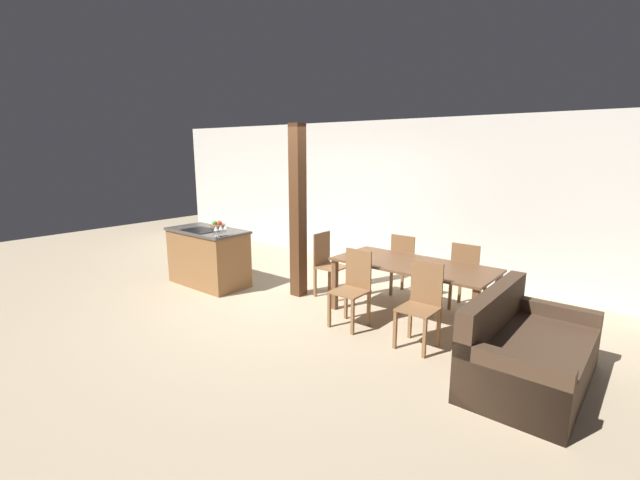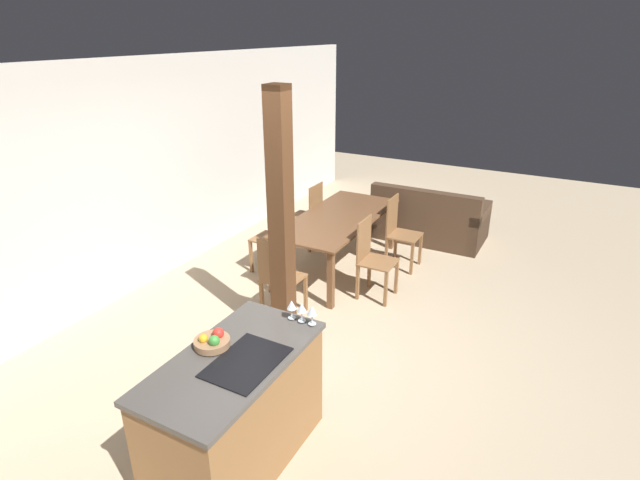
# 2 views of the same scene
# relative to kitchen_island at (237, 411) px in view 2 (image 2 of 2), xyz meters

# --- Properties ---
(ground_plane) EXTENTS (16.00, 16.00, 0.00)m
(ground_plane) POSITION_rel_kitchen_island_xyz_m (1.42, 0.21, -0.46)
(ground_plane) COLOR tan
(wall_back) EXTENTS (11.20, 0.08, 2.70)m
(wall_back) POSITION_rel_kitchen_island_xyz_m (1.42, 2.78, 0.89)
(wall_back) COLOR silver
(wall_back) RESTS_ON ground_plane
(kitchen_island) EXTENTS (1.37, 0.72, 0.93)m
(kitchen_island) POSITION_rel_kitchen_island_xyz_m (0.00, 0.00, 0.00)
(kitchen_island) COLOR olive
(kitchen_island) RESTS_ON ground_plane
(fruit_bowl) EXTENTS (0.25, 0.25, 0.12)m
(fruit_bowl) POSITION_rel_kitchen_island_xyz_m (0.04, 0.20, 0.51)
(fruit_bowl) COLOR #99704C
(fruit_bowl) RESTS_ON kitchen_island
(wine_glass_near) EXTENTS (0.07, 0.07, 0.15)m
(wine_glass_near) POSITION_rel_kitchen_island_xyz_m (0.61, -0.28, 0.58)
(wine_glass_near) COLOR silver
(wine_glass_near) RESTS_ON kitchen_island
(wine_glass_middle) EXTENTS (0.07, 0.07, 0.15)m
(wine_glass_middle) POSITION_rel_kitchen_island_xyz_m (0.61, -0.19, 0.58)
(wine_glass_middle) COLOR silver
(wine_glass_middle) RESTS_ON kitchen_island
(wine_glass_far) EXTENTS (0.07, 0.07, 0.15)m
(wine_glass_far) POSITION_rel_kitchen_island_xyz_m (0.61, -0.10, 0.58)
(wine_glass_far) COLOR silver
(wine_glass_far) RESTS_ON kitchen_island
(dining_table) EXTENTS (2.07, 0.93, 0.74)m
(dining_table) POSITION_rel_kitchen_island_xyz_m (3.25, 0.81, 0.19)
(dining_table) COLOR brown
(dining_table) RESTS_ON ground_plane
(dining_chair_near_left) EXTENTS (0.40, 0.40, 0.96)m
(dining_chair_near_left) POSITION_rel_kitchen_island_xyz_m (2.79, 0.12, 0.04)
(dining_chair_near_left) COLOR brown
(dining_chair_near_left) RESTS_ON ground_plane
(dining_chair_near_right) EXTENTS (0.40, 0.40, 0.96)m
(dining_chair_near_right) POSITION_rel_kitchen_island_xyz_m (3.72, 0.12, 0.04)
(dining_chair_near_right) COLOR brown
(dining_chair_near_right) RESTS_ON ground_plane
(dining_chair_far_left) EXTENTS (0.40, 0.40, 0.96)m
(dining_chair_far_left) POSITION_rel_kitchen_island_xyz_m (2.79, 1.50, 0.04)
(dining_chair_far_left) COLOR brown
(dining_chair_far_left) RESTS_ON ground_plane
(dining_chair_far_right) EXTENTS (0.40, 0.40, 0.96)m
(dining_chair_far_right) POSITION_rel_kitchen_island_xyz_m (3.72, 1.50, 0.04)
(dining_chair_far_right) COLOR brown
(dining_chair_far_right) RESTS_ON ground_plane
(dining_chair_head_end) EXTENTS (0.40, 0.40, 0.96)m
(dining_chair_head_end) POSITION_rel_kitchen_island_xyz_m (1.84, 0.81, 0.04)
(dining_chair_head_end) COLOR brown
(dining_chair_head_end) RESTS_ON ground_plane
(couch) EXTENTS (0.92, 1.62, 0.86)m
(couch) POSITION_rel_kitchen_island_xyz_m (4.86, 0.04, -0.18)
(couch) COLOR #473323
(couch) RESTS_ON ground_plane
(timber_post) EXTENTS (0.19, 0.19, 2.55)m
(timber_post) POSITION_rel_kitchen_island_xyz_m (1.49, 0.54, 0.81)
(timber_post) COLOR #4C2D19
(timber_post) RESTS_ON ground_plane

